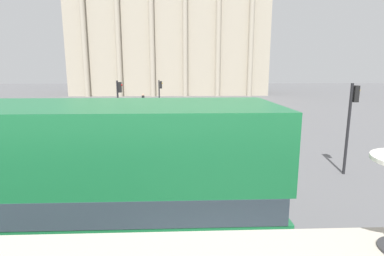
% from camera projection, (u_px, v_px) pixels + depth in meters
% --- Properties ---
extents(plaza_building_left, '(35.77, 16.09, 20.51)m').
position_uv_depth(plaza_building_left, '(170.00, 40.00, 58.02)').
color(plaza_building_left, '#A39984').
rests_on(plaza_building_left, ground_plane).
extents(traffic_light_near, '(0.42, 0.24, 3.99)m').
position_uv_depth(traffic_light_near, '(351.00, 116.00, 12.79)').
color(traffic_light_near, black).
rests_on(traffic_light_near, ground_plane).
extents(traffic_light_mid, '(0.42, 0.24, 3.83)m').
position_uv_depth(traffic_light_mid, '(119.00, 100.00, 20.37)').
color(traffic_light_mid, black).
rests_on(traffic_light_mid, ground_plane).
extents(traffic_light_far, '(0.42, 0.24, 3.58)m').
position_uv_depth(traffic_light_far, '(160.00, 93.00, 28.79)').
color(traffic_light_far, black).
rests_on(traffic_light_far, ground_plane).
extents(pedestrian_blue, '(0.32, 0.32, 1.74)m').
position_uv_depth(pedestrian_blue, '(253.00, 122.00, 20.74)').
color(pedestrian_blue, '#282B33').
rests_on(pedestrian_blue, ground_plane).
extents(pedestrian_black, '(0.32, 0.32, 1.83)m').
position_uv_depth(pedestrian_black, '(143.00, 100.00, 34.70)').
color(pedestrian_black, '#282B33').
rests_on(pedestrian_black, ground_plane).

